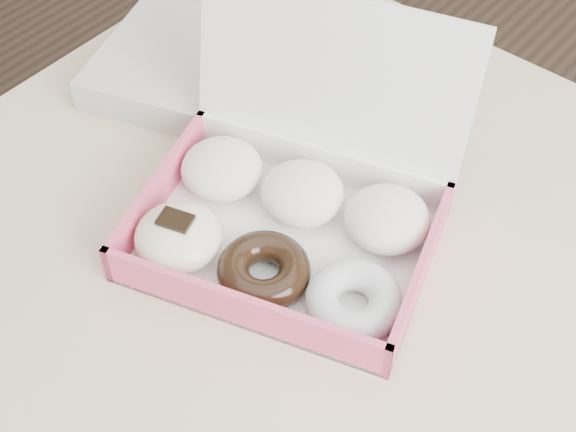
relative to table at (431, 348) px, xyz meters
The scene contains 3 objects.
table is the anchor object (origin of this frame).
donut_box 0.21m from the table, behind, with size 0.37×0.35×0.22m.
newspapers 0.44m from the table, 166.74° to the left, with size 0.26×0.21×0.04m, color silver.
Camera 1 is at (0.17, -0.45, 1.42)m, focal length 50.00 mm.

